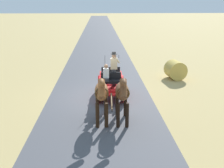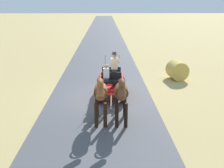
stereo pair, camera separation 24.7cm
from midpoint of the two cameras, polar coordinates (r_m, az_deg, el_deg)
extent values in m
plane|color=tan|center=(14.05, -3.13, -2.81)|extent=(200.00, 200.00, 0.00)
cube|color=#4C4C51|center=(14.05, -3.13, -2.80)|extent=(5.47, 160.00, 0.01)
cube|color=red|center=(13.83, -0.75, -0.23)|extent=(1.27, 2.24, 0.12)
cube|color=red|center=(13.76, 1.62, 0.89)|extent=(0.13, 2.09, 0.44)
cube|color=red|center=(13.76, -3.13, 0.87)|extent=(0.13, 2.09, 0.44)
cube|color=red|center=(12.71, -0.72, -2.35)|extent=(1.09, 0.27, 0.08)
cube|color=red|center=(15.03, -0.76, 0.53)|extent=(0.73, 0.22, 0.06)
cube|color=black|center=(13.14, -0.74, 0.54)|extent=(1.03, 0.39, 0.14)
cube|color=black|center=(13.25, -0.75, 1.67)|extent=(1.02, 0.11, 0.44)
cube|color=black|center=(14.20, -0.76, 1.85)|extent=(1.03, 0.39, 0.14)
cube|color=black|center=(14.31, -0.77, 2.89)|extent=(1.02, 0.11, 0.44)
cylinder|color=red|center=(13.18, 2.10, -1.99)|extent=(0.13, 0.96, 0.96)
cylinder|color=black|center=(13.18, 2.10, -1.99)|extent=(0.13, 0.21, 0.21)
cylinder|color=red|center=(13.18, -3.56, -2.02)|extent=(0.13, 0.96, 0.96)
cylinder|color=black|center=(13.18, -3.56, -2.02)|extent=(0.13, 0.21, 0.21)
cylinder|color=red|center=(14.64, 1.79, 0.04)|extent=(0.13, 0.96, 0.96)
cylinder|color=black|center=(14.64, 1.79, 0.04)|extent=(0.13, 0.21, 0.21)
cylinder|color=red|center=(14.63, -3.30, 0.02)|extent=(0.13, 0.96, 0.96)
cylinder|color=black|center=(14.63, -3.30, 0.02)|extent=(0.13, 0.21, 0.21)
cylinder|color=brown|center=(11.78, -0.70, -3.76)|extent=(0.13, 2.00, 0.07)
cylinder|color=black|center=(12.95, -2.09, 3.49)|extent=(0.02, 0.02, 1.30)
cylinder|color=#2D2D33|center=(13.37, -0.11, 1.42)|extent=(0.22, 0.22, 0.90)
cube|color=tan|center=(13.18, -0.11, 4.47)|extent=(0.35, 0.23, 0.56)
sphere|color=#9E7051|center=(13.10, -0.11, 6.17)|extent=(0.22, 0.22, 0.22)
cylinder|color=black|center=(13.08, -0.11, 6.60)|extent=(0.36, 0.36, 0.01)
cylinder|color=black|center=(13.07, -0.11, 6.81)|extent=(0.20, 0.20, 0.10)
cylinder|color=tan|center=(13.11, 0.68, 5.19)|extent=(0.26, 0.09, 0.32)
cube|color=black|center=(13.05, 0.95, 6.03)|extent=(0.02, 0.07, 0.14)
cube|color=#2D2D33|center=(12.99, -1.85, 0.96)|extent=(0.29, 0.33, 0.14)
cube|color=silver|center=(13.02, -1.85, 2.42)|extent=(0.31, 0.21, 0.48)
sphere|color=#9E7051|center=(12.93, -1.87, 3.92)|extent=(0.20, 0.20, 0.20)
ellipsoid|color=brown|center=(10.77, 1.56, -1.53)|extent=(0.61, 1.58, 0.64)
cylinder|color=black|center=(10.59, 2.63, -6.83)|extent=(0.15, 0.15, 1.05)
cylinder|color=black|center=(10.57, 0.65, -6.84)|extent=(0.15, 0.15, 1.05)
cylinder|color=black|center=(11.59, 2.32, -4.59)|extent=(0.15, 0.15, 1.05)
cylinder|color=black|center=(11.58, 0.51, -4.60)|extent=(0.15, 0.15, 1.05)
cylinder|color=brown|center=(9.85, 1.78, -0.95)|extent=(0.28, 0.66, 0.73)
ellipsoid|color=brown|center=(9.54, 1.85, 0.35)|extent=(0.24, 0.55, 0.28)
cube|color=black|center=(9.85, 1.77, -0.72)|extent=(0.08, 0.50, 0.56)
cylinder|color=black|center=(11.57, 1.40, -1.74)|extent=(0.11, 0.11, 0.70)
torus|color=brown|center=(10.23, 1.69, -2.12)|extent=(0.55, 0.09, 0.55)
ellipsoid|color=brown|center=(10.77, -2.96, -1.56)|extent=(0.56, 1.56, 0.64)
cylinder|color=black|center=(10.58, -1.89, -6.84)|extent=(0.15, 0.15, 1.05)
cylinder|color=black|center=(10.58, -3.88, -6.87)|extent=(0.15, 0.15, 1.05)
cylinder|color=black|center=(11.58, -2.00, -4.60)|extent=(0.15, 0.15, 1.05)
cylinder|color=black|center=(11.58, -3.80, -4.63)|extent=(0.15, 0.15, 1.05)
cylinder|color=brown|center=(9.84, -2.99, -0.97)|extent=(0.26, 0.65, 0.73)
ellipsoid|color=brown|center=(9.54, -3.02, 0.32)|extent=(0.22, 0.54, 0.28)
cube|color=black|center=(9.85, -2.99, -0.74)|extent=(0.06, 0.50, 0.56)
cylinder|color=black|center=(11.57, -2.94, -1.76)|extent=(0.11, 0.11, 0.70)
torus|color=brown|center=(10.23, -2.96, -2.14)|extent=(0.55, 0.07, 0.55)
cylinder|color=gold|center=(17.57, 13.29, 2.99)|extent=(1.34, 1.25, 1.20)
camera|label=1|loc=(0.12, -90.56, -0.18)|focal=41.87mm
camera|label=2|loc=(0.12, 89.44, 0.18)|focal=41.87mm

